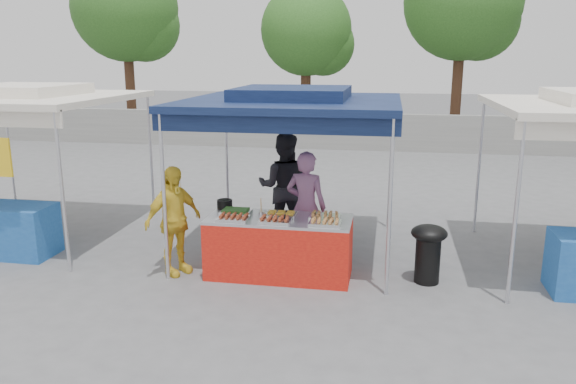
% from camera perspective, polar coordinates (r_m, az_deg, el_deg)
% --- Properties ---
extents(ground_plane, '(80.00, 80.00, 0.00)m').
position_cam_1_polar(ground_plane, '(8.14, -0.76, -8.20)').
color(ground_plane, '#5F5F61').
extents(back_wall, '(40.00, 0.25, 1.20)m').
position_cam_1_polar(back_wall, '(18.62, 5.74, 6.14)').
color(back_wall, gray).
rests_on(back_wall, ground_plane).
extents(main_canopy, '(3.20, 3.20, 2.57)m').
position_cam_1_polar(main_canopy, '(8.53, 0.45, 9.24)').
color(main_canopy, silver).
rests_on(main_canopy, ground_plane).
extents(neighbor_stall_left, '(3.20, 3.20, 2.57)m').
position_cam_1_polar(neighbor_stall_left, '(10.06, -26.21, 4.10)').
color(neighbor_stall_left, silver).
rests_on(neighbor_stall_left, ground_plane).
extents(tree_0, '(3.87, 3.87, 6.65)m').
position_cam_1_polar(tree_0, '(22.45, -15.78, 17.11)').
color(tree_0, '#44291A').
rests_on(tree_0, ground_plane).
extents(tree_1, '(3.30, 3.20, 5.51)m').
position_cam_1_polar(tree_1, '(20.62, 2.30, 15.73)').
color(tree_1, '#44291A').
rests_on(tree_1, ground_plane).
extents(tree_2, '(3.94, 3.94, 6.77)m').
position_cam_1_polar(tree_2, '(20.88, 17.70, 17.50)').
color(tree_2, '#44291A').
rests_on(tree_2, ground_plane).
extents(vendor_table, '(2.00, 0.80, 0.85)m').
position_cam_1_polar(vendor_table, '(7.89, -0.91, -5.60)').
color(vendor_table, red).
rests_on(vendor_table, ground_plane).
extents(food_tray_fl, '(0.42, 0.30, 0.07)m').
position_cam_1_polar(food_tray_fl, '(7.66, -5.59, -2.66)').
color(food_tray_fl, silver).
rests_on(food_tray_fl, vendor_table).
extents(food_tray_fm, '(0.42, 0.30, 0.07)m').
position_cam_1_polar(food_tray_fm, '(7.53, -1.31, -2.89)').
color(food_tray_fm, silver).
rests_on(food_tray_fm, vendor_table).
extents(food_tray_fr, '(0.42, 0.30, 0.07)m').
position_cam_1_polar(food_tray_fr, '(7.44, 3.81, -3.13)').
color(food_tray_fr, silver).
rests_on(food_tray_fr, vendor_table).
extents(food_tray_bl, '(0.42, 0.30, 0.07)m').
position_cam_1_polar(food_tray_bl, '(7.97, -5.33, -2.01)').
color(food_tray_bl, silver).
rests_on(food_tray_bl, vendor_table).
extents(food_tray_bm, '(0.42, 0.30, 0.07)m').
position_cam_1_polar(food_tray_bm, '(7.83, -0.71, -2.24)').
color(food_tray_bm, silver).
rests_on(food_tray_bm, vendor_table).
extents(food_tray_br, '(0.42, 0.30, 0.07)m').
position_cam_1_polar(food_tray_br, '(7.73, 3.78, -2.49)').
color(food_tray_br, silver).
rests_on(food_tray_br, vendor_table).
extents(cooking_pot, '(0.22, 0.22, 0.13)m').
position_cam_1_polar(cooking_pot, '(8.27, -6.45, -1.23)').
color(cooking_pot, black).
rests_on(cooking_pot, vendor_table).
extents(skewer_cup, '(0.08, 0.08, 0.10)m').
position_cam_1_polar(skewer_cup, '(7.72, -2.70, -2.37)').
color(skewer_cup, silver).
rests_on(skewer_cup, vendor_table).
extents(wok_burner, '(0.49, 0.49, 0.82)m').
position_cam_1_polar(wok_burner, '(7.88, 14.06, -5.59)').
color(wok_burner, black).
rests_on(wok_burner, ground_plane).
extents(crate_left, '(0.55, 0.38, 0.33)m').
position_cam_1_polar(crate_left, '(8.76, -2.10, -5.44)').
color(crate_left, '#153AAB').
rests_on(crate_left, ground_plane).
extents(crate_right, '(0.54, 0.38, 0.32)m').
position_cam_1_polar(crate_right, '(8.44, 1.03, -6.21)').
color(crate_right, '#153AAB').
rests_on(crate_right, ground_plane).
extents(crate_stacked, '(0.51, 0.36, 0.31)m').
position_cam_1_polar(crate_stacked, '(8.33, 1.04, -4.17)').
color(crate_stacked, '#153AAB').
rests_on(crate_stacked, crate_right).
extents(vendor_woman, '(0.68, 0.51, 1.68)m').
position_cam_1_polar(vendor_woman, '(8.36, 1.84, -1.51)').
color(vendor_woman, '#915C86').
rests_on(vendor_woman, ground_plane).
extents(helper_man, '(0.91, 0.73, 1.80)m').
position_cam_1_polar(helper_man, '(9.38, -0.43, 0.56)').
color(helper_man, black).
rests_on(helper_man, ground_plane).
extents(customer_person, '(0.82, 0.97, 1.56)m').
position_cam_1_polar(customer_person, '(8.03, -11.56, -2.89)').
color(customer_person, yellow).
rests_on(customer_person, ground_plane).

